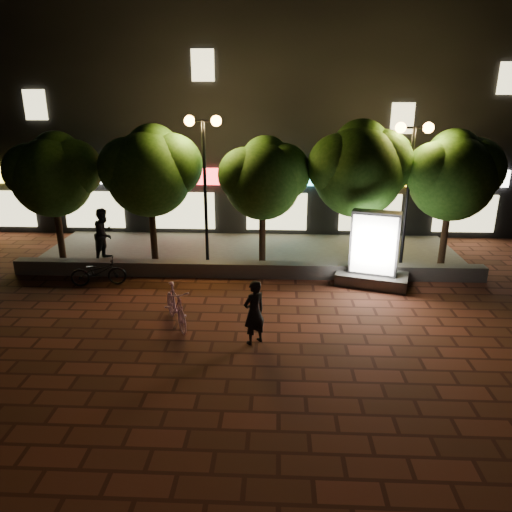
# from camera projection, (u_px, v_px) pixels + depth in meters

# --- Properties ---
(ground) EXTENTS (80.00, 80.00, 0.00)m
(ground) POSITION_uv_depth(u_px,v_px,m) (237.00, 331.00, 12.60)
(ground) COLOR #602B1E
(ground) RESTS_ON ground
(retaining_wall) EXTENTS (16.00, 0.45, 0.50)m
(retaining_wall) POSITION_uv_depth(u_px,v_px,m) (246.00, 270.00, 16.30)
(retaining_wall) COLOR #62605B
(retaining_wall) RESTS_ON ground
(sidewalk) EXTENTS (16.00, 5.00, 0.08)m
(sidewalk) POSITION_uv_depth(u_px,v_px,m) (250.00, 252.00, 18.73)
(sidewalk) COLOR #62605B
(sidewalk) RESTS_ON ground
(building_block) EXTENTS (28.00, 8.12, 11.30)m
(building_block) POSITION_uv_depth(u_px,v_px,m) (257.00, 114.00, 23.27)
(building_block) COLOR black
(building_block) RESTS_ON ground
(tree_far_left) EXTENTS (3.36, 2.80, 4.63)m
(tree_far_left) POSITION_uv_depth(u_px,v_px,m) (54.00, 172.00, 17.00)
(tree_far_left) COLOR #2F1F12
(tree_far_left) RESTS_ON sidewalk
(tree_left) EXTENTS (3.60, 3.00, 4.89)m
(tree_left) POSITION_uv_depth(u_px,v_px,m) (151.00, 168.00, 16.80)
(tree_left) COLOR #2F1F12
(tree_left) RESTS_ON sidewalk
(tree_mid) EXTENTS (3.24, 2.70, 4.50)m
(tree_mid) POSITION_uv_depth(u_px,v_px,m) (264.00, 176.00, 16.70)
(tree_mid) COLOR #2F1F12
(tree_mid) RESTS_ON sidewalk
(tree_right) EXTENTS (3.72, 3.10, 5.07)m
(tree_right) POSITION_uv_depth(u_px,v_px,m) (360.00, 166.00, 16.45)
(tree_right) COLOR #2F1F12
(tree_right) RESTS_ON sidewalk
(tree_far_right) EXTENTS (3.48, 2.90, 4.76)m
(tree_far_right) POSITION_uv_depth(u_px,v_px,m) (454.00, 173.00, 16.37)
(tree_far_right) COLOR #2F1F12
(tree_far_right) RESTS_ON sidewalk
(street_lamp_left) EXTENTS (1.26, 0.36, 5.18)m
(street_lamp_left) POSITION_uv_depth(u_px,v_px,m) (204.00, 153.00, 16.28)
(street_lamp_left) COLOR black
(street_lamp_left) RESTS_ON sidewalk
(street_lamp_right) EXTENTS (1.26, 0.36, 4.98)m
(street_lamp_right) POSITION_uv_depth(u_px,v_px,m) (411.00, 158.00, 16.02)
(street_lamp_right) COLOR black
(street_lamp_right) RESTS_ON sidewalk
(ad_kiosk) EXTENTS (2.50, 1.74, 2.46)m
(ad_kiosk) POSITION_uv_depth(u_px,v_px,m) (373.00, 256.00, 15.41)
(ad_kiosk) COLOR #62605B
(ad_kiosk) RESTS_ON ground
(scooter_pink) EXTENTS (1.32, 1.91, 1.13)m
(scooter_pink) POSITION_uv_depth(u_px,v_px,m) (176.00, 306.00, 12.77)
(scooter_pink) COLOR #C787B1
(scooter_pink) RESTS_ON ground
(rider) EXTENTS (0.73, 0.69, 1.67)m
(rider) POSITION_uv_depth(u_px,v_px,m) (254.00, 312.00, 11.77)
(rider) COLOR black
(rider) RESTS_ON ground
(scooter_parked) EXTENTS (1.84, 0.95, 0.92)m
(scooter_parked) POSITION_uv_depth(u_px,v_px,m) (98.00, 272.00, 15.49)
(scooter_parked) COLOR black
(scooter_parked) RESTS_ON ground
(pedestrian) EXTENTS (0.94, 1.08, 1.92)m
(pedestrian) POSITION_uv_depth(u_px,v_px,m) (104.00, 234.00, 17.62)
(pedestrian) COLOR black
(pedestrian) RESTS_ON sidewalk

